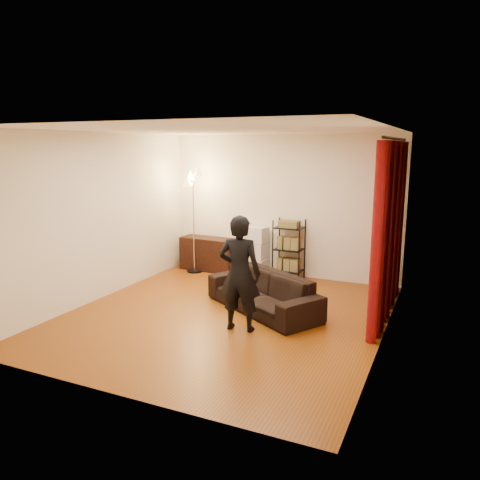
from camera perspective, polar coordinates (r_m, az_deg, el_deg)
The scene contains 14 objects.
floor at distance 7.07m, azimuth -1.77°, elevation -9.15°, with size 5.00×5.00×0.00m, color #813D0E.
ceiling at distance 6.62m, azimuth -1.91°, elevation 13.29°, with size 5.00×5.00×0.00m, color white.
wall_back at distance 9.00m, azimuth 5.23°, elevation 4.13°, with size 5.00×5.00×0.00m, color #EFE3C9.
wall_front at distance 4.65m, azimuth -15.58°, elevation -3.08°, with size 5.00×5.00×0.00m, color #EFE3C9.
wall_left at distance 7.96m, azimuth -16.55°, elevation 2.76°, with size 5.00×5.00×0.00m, color #EFE3C9.
wall_right at distance 6.08m, azimuth 17.55°, elevation 0.15°, with size 5.00×5.00×0.00m, color #EFE3C9.
curtain_rod at distance 7.10m, azimuth 18.50°, elevation 11.63°, with size 0.04×0.04×2.65m, color black.
curtain at distance 7.21m, azimuth 17.69°, elevation 1.23°, with size 0.22×2.65×2.55m, color #830704, non-canonical shape.
sofa at distance 7.19m, azimuth 2.83°, elevation -6.36°, with size 1.98×0.78×0.58m, color black.
person at distance 6.30m, azimuth -0.05°, elevation -4.09°, with size 0.58×0.38×1.59m, color black.
media_cabinet at distance 9.50m, azimuth -3.85°, elevation -1.70°, with size 1.14×0.43×0.66m, color black.
storage_boxes at distance 9.13m, azimuth 2.09°, elevation -1.32°, with size 0.38×0.30×0.94m, color beige, non-canonical shape.
wire_shelf at distance 8.86m, azimuth 5.97°, elevation -1.14°, with size 0.52×0.36×1.14m, color black, non-canonical shape.
floor_lamp at distance 9.25m, azimuth -5.67°, elevation 2.20°, with size 0.36×0.36×2.02m, color silver, non-canonical shape.
Camera 1 is at (2.93, -5.94, 2.48)m, focal length 35.00 mm.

